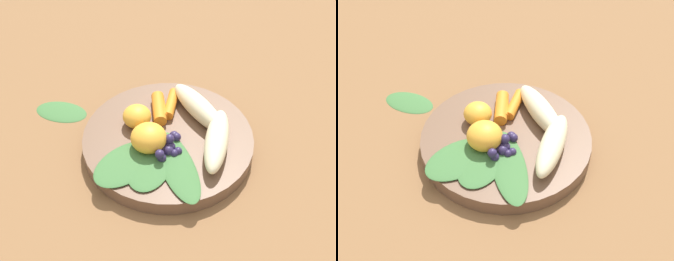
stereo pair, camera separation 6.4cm
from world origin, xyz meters
TOP-DOWN VIEW (x-y plane):
  - ground_plane at (0.00, 0.00)m, footprint 2.40×2.40m
  - bowl at (0.00, 0.00)m, footprint 0.24×0.24m
  - banana_peeled_left at (-0.01, -0.06)m, footprint 0.12×0.07m
  - banana_peeled_right at (-0.07, -0.02)m, footprint 0.09×0.12m
  - orange_segment_near at (0.01, 0.03)m, footprint 0.05×0.05m
  - orange_segment_far at (0.05, 0.01)m, footprint 0.04×0.04m
  - carrot_front at (0.04, -0.05)m, footprint 0.04×0.06m
  - carrot_mid_left at (0.04, -0.03)m, footprint 0.05×0.05m
  - carrot_mid_right at (0.04, -0.03)m, footprint 0.05×0.05m
  - blueberry_pile at (-0.02, 0.02)m, footprint 0.03×0.06m
  - coconut_shred_patch at (-0.02, 0.05)m, footprint 0.04×0.04m
  - kale_leaf_left at (0.01, 0.08)m, footprint 0.07×0.10m
  - kale_leaf_right at (-0.02, 0.06)m, footprint 0.10×0.11m
  - kale_leaf_rear at (-0.05, 0.04)m, footprint 0.14×0.11m
  - kale_leaf_stray at (0.18, 0.05)m, footprint 0.10×0.08m

SIDE VIEW (x-z plane):
  - ground_plane at x=0.00m, z-range 0.00..0.00m
  - kale_leaf_stray at x=0.18m, z-range 0.00..0.01m
  - bowl at x=0.00m, z-range 0.00..0.02m
  - coconut_shred_patch at x=-0.02m, z-range 0.02..0.03m
  - kale_leaf_left at x=0.01m, z-range 0.02..0.03m
  - kale_leaf_right at x=-0.02m, z-range 0.02..0.03m
  - kale_leaf_rear at x=-0.05m, z-range 0.02..0.03m
  - carrot_front at x=0.04m, z-range 0.02..0.04m
  - carrot_mid_left at x=0.04m, z-range 0.02..0.04m
  - blueberry_pile at x=-0.02m, z-range 0.02..0.04m
  - carrot_mid_right at x=0.04m, z-range 0.02..0.04m
  - orange_segment_far at x=0.05m, z-range 0.02..0.05m
  - banana_peeled_left at x=-0.01m, z-range 0.02..0.05m
  - banana_peeled_right at x=-0.07m, z-range 0.02..0.05m
  - orange_segment_near at x=0.01m, z-range 0.02..0.06m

